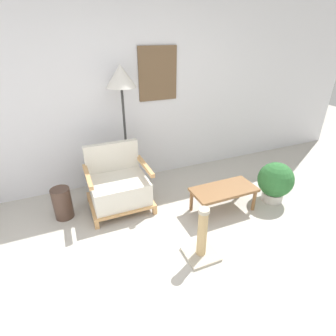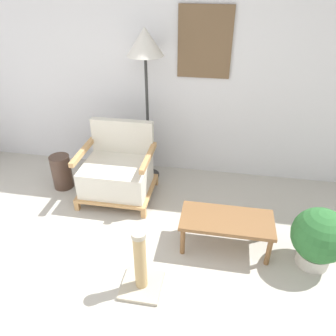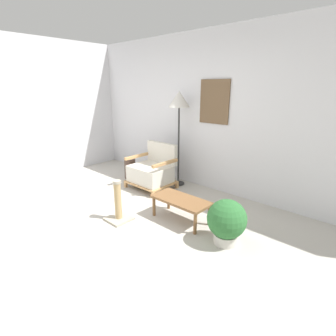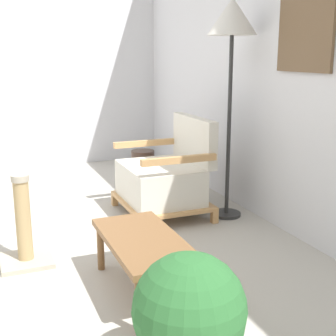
# 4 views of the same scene
# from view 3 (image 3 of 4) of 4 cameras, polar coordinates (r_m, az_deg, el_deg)

# --- Properties ---
(ground_plane) EXTENTS (14.00, 14.00, 0.00)m
(ground_plane) POSITION_cam_3_polar(r_m,az_deg,el_deg) (3.64, -16.96, -13.07)
(ground_plane) COLOR #B7B2A8
(wall_back) EXTENTS (8.00, 0.09, 2.70)m
(wall_back) POSITION_cam_3_polar(r_m,az_deg,el_deg) (4.79, 7.08, 11.89)
(wall_back) COLOR silver
(wall_back) RESTS_ON ground_plane
(wall_left) EXTENTS (0.06, 8.00, 2.70)m
(wall_left) POSITION_cam_3_polar(r_m,az_deg,el_deg) (5.81, -27.62, 11.02)
(wall_left) COLOR silver
(wall_left) RESTS_ON ground_plane
(armchair) EXTENTS (0.78, 0.66, 0.80)m
(armchair) POSITION_cam_3_polar(r_m,az_deg,el_deg) (4.80, -3.52, -0.75)
(armchair) COLOR tan
(armchair) RESTS_ON ground_plane
(floor_lamp) EXTENTS (0.38, 0.38, 1.72)m
(floor_lamp) POSITION_cam_3_polar(r_m,az_deg,el_deg) (4.73, 2.43, 13.81)
(floor_lamp) COLOR #2D2D2D
(floor_lamp) RESTS_ON ground_plane
(coffee_table) EXTENTS (0.82, 0.39, 0.32)m
(coffee_table) POSITION_cam_3_polar(r_m,az_deg,el_deg) (3.64, 2.80, -7.33)
(coffee_table) COLOR brown
(coffee_table) RESTS_ON ground_plane
(vase) EXTENTS (0.23, 0.23, 0.40)m
(vase) POSITION_cam_3_polar(r_m,az_deg,el_deg) (5.36, -8.27, -0.14)
(vase) COLOR #473328
(vase) RESTS_ON ground_plane
(potted_plant) EXTENTS (0.47, 0.47, 0.56)m
(potted_plant) POSITION_cam_3_polar(r_m,az_deg,el_deg) (3.19, 12.64, -11.13)
(potted_plant) COLOR beige
(potted_plant) RESTS_ON ground_plane
(scratching_post) EXTENTS (0.32, 0.32, 0.59)m
(scratching_post) POSITION_cam_3_polar(r_m,az_deg,el_deg) (3.74, -10.77, -8.23)
(scratching_post) COLOR #B2A893
(scratching_post) RESTS_ON ground_plane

